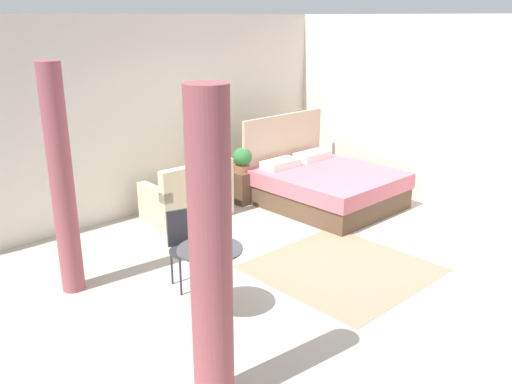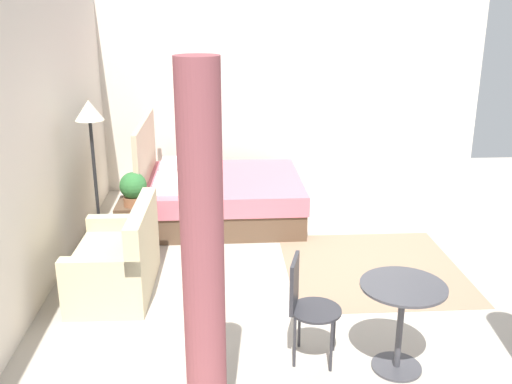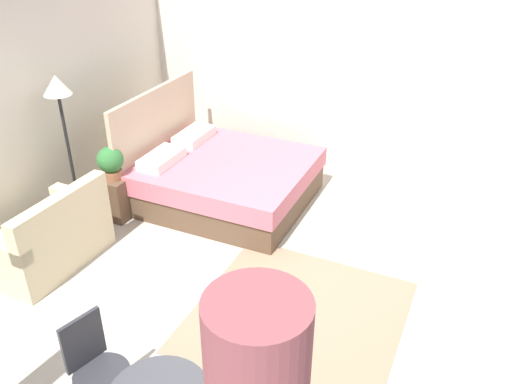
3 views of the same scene
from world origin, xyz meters
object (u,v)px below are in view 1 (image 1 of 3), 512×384
couch (188,199)px  balcony_table (211,269)px  potted_plant (242,159)px  floor_lamp (215,110)px  vase (252,163)px  cafe_chair_near_window (184,241)px  bed (324,185)px  nightstand (246,185)px

couch → balcony_table: bearing=-121.4°
couch → potted_plant: (1.04, -0.02, 0.42)m
potted_plant → floor_lamp: floor_lamp is taller
vase → floor_lamp: bearing=142.9°
couch → cafe_chair_near_window: couch is taller
balcony_table → bed: bearing=22.3°
bed → cafe_chair_near_window: bed is taller
vase → floor_lamp: (-0.46, 0.35, 0.86)m
floor_lamp → balcony_table: floor_lamp is taller
bed → floor_lamp: floor_lamp is taller
vase → potted_plant: bearing=-177.0°
bed → vase: 1.20m
couch → vase: bearing=-0.5°
vase → nightstand: bearing=176.9°
floor_lamp → vase: bearing=-37.1°
nightstand → cafe_chair_near_window: (-2.39, -1.65, 0.25)m
bed → nightstand: bed is taller
couch → vase: couch is taller
bed → couch: bearing=153.3°
potted_plant → floor_lamp: bearing=123.5°
potted_plant → cafe_chair_near_window: (-2.29, -1.63, -0.21)m
vase → couch: bearing=179.5°
nightstand → couch: bearing=179.8°
potted_plant → nightstand: bearing=10.2°
nightstand → potted_plant: bearing=-169.8°
floor_lamp → cafe_chair_near_window: bearing=-135.9°
floor_lamp → cafe_chair_near_window: floor_lamp is taller
cafe_chair_near_window → potted_plant: bearing=35.4°
floor_lamp → balcony_table: bearing=-129.8°
cafe_chair_near_window → nightstand: bearing=34.6°
vase → cafe_chair_near_window: bearing=-146.8°
nightstand → vase: 0.37m
bed → potted_plant: bed is taller
nightstand → balcony_table: (-2.58, -2.34, 0.24)m
nightstand → vase: vase is taller
balcony_table → cafe_chair_near_window: (0.19, 0.70, 0.01)m
nightstand → potted_plant: size_ratio=1.38×
vase → bed: bearing=-55.1°
nightstand → balcony_table: balcony_table is taller
balcony_table → cafe_chair_near_window: size_ratio=0.84×
nightstand → floor_lamp: 1.31m
nightstand → vase: (0.12, -0.01, 0.35)m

